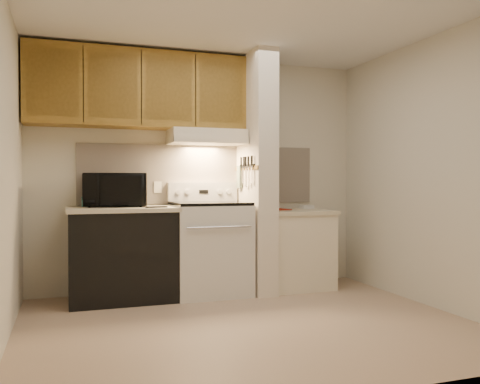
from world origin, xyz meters
name	(u,v)px	position (x,y,z in m)	size (l,w,h in m)	color
floor	(248,324)	(0.00, 0.00, 0.00)	(3.60, 3.60, 0.00)	tan
ceiling	(248,15)	(0.00, 0.00, 2.50)	(3.60, 3.60, 0.00)	white
wall_back	(201,173)	(0.00, 1.50, 1.25)	(3.60, 0.02, 2.50)	beige
wall_left	(4,168)	(-1.80, 0.00, 1.25)	(0.02, 3.00, 2.50)	beige
wall_right	(431,172)	(1.80, 0.00, 1.25)	(0.02, 3.00, 2.50)	beige
backsplash	(202,175)	(0.00, 1.49, 1.24)	(2.60, 0.02, 0.63)	white
range_body	(210,249)	(0.00, 1.16, 0.46)	(0.76, 0.65, 0.92)	silver
oven_window	(219,250)	(0.00, 0.84, 0.50)	(0.50, 0.01, 0.30)	black
oven_handle	(220,227)	(0.00, 0.80, 0.72)	(0.02, 0.02, 0.65)	silver
cooktop	(210,203)	(0.00, 1.16, 0.94)	(0.74, 0.64, 0.03)	black
range_backguard	(203,192)	(0.00, 1.44, 1.05)	(0.76, 0.08, 0.20)	silver
range_display	(204,192)	(0.00, 1.40, 1.05)	(0.10, 0.01, 0.04)	black
range_knob_left_outer	(178,192)	(-0.28, 1.40, 1.05)	(0.05, 0.05, 0.02)	silver
range_knob_left_inner	(187,192)	(-0.18, 1.40, 1.05)	(0.05, 0.05, 0.02)	silver
range_knob_right_inner	(220,192)	(0.18, 1.40, 1.05)	(0.05, 0.05, 0.02)	silver
range_knob_right_outer	(229,192)	(0.28, 1.40, 1.05)	(0.05, 0.05, 0.02)	silver
dishwasher_front	(122,256)	(-0.88, 1.17, 0.43)	(1.00, 0.63, 0.87)	black
left_countertop	(122,209)	(-0.88, 1.17, 0.89)	(1.04, 0.67, 0.04)	beige
spoon_rest	(157,207)	(-0.58, 0.97, 0.92)	(0.20, 0.06, 0.01)	black
teal_jar	(86,202)	(-1.21, 1.39, 0.96)	(0.09, 0.09, 0.10)	#2E6867
outlet	(158,187)	(-0.48, 1.48, 1.10)	(0.08, 0.01, 0.12)	#F3E7C9
microwave	(115,190)	(-0.93, 1.31, 1.08)	(0.60, 0.41, 0.33)	black
partition_pillar	(256,173)	(0.51, 1.15, 1.25)	(0.22, 0.70, 2.50)	#F0E2CB
pillar_trim	(246,168)	(0.39, 1.15, 1.30)	(0.01, 0.70, 0.04)	olive
knife_strip	(247,166)	(0.39, 1.10, 1.32)	(0.02, 0.42, 0.04)	black
knife_blade_a	(252,176)	(0.38, 0.93, 1.22)	(0.01, 0.04, 0.16)	silver
knife_handle_a	(252,161)	(0.38, 0.93, 1.37)	(0.02, 0.02, 0.10)	black
knife_blade_b	(249,177)	(0.38, 1.01, 1.21)	(0.01, 0.04, 0.18)	silver
knife_handle_b	(248,161)	(0.38, 1.03, 1.37)	(0.02, 0.02, 0.10)	black
knife_blade_c	(246,178)	(0.38, 1.10, 1.20)	(0.01, 0.04, 0.20)	silver
knife_handle_c	(246,161)	(0.38, 1.11, 1.37)	(0.02, 0.02, 0.10)	black
knife_blade_d	(243,176)	(0.38, 1.19, 1.22)	(0.01, 0.04, 0.16)	silver
knife_handle_d	(244,162)	(0.38, 1.17, 1.37)	(0.02, 0.02, 0.10)	black
knife_blade_e	(241,177)	(0.38, 1.27, 1.21)	(0.01, 0.04, 0.18)	silver
knife_handle_e	(241,162)	(0.38, 1.26, 1.37)	(0.02, 0.02, 0.10)	black
oven_mitt	(239,177)	(0.38, 1.32, 1.21)	(0.03, 0.10, 0.24)	gray
right_cab_base	(296,251)	(0.97, 1.15, 0.40)	(0.70, 0.60, 0.81)	#F3E7C9
right_countertop	(296,212)	(0.97, 1.15, 0.83)	(0.74, 0.64, 0.04)	beige
red_folder	(277,209)	(0.79, 1.25, 0.85)	(0.21, 0.29, 0.01)	#A3230F
white_box	(307,207)	(1.19, 1.33, 0.87)	(0.14, 0.10, 0.04)	white
range_hood	(206,137)	(0.00, 1.28, 1.62)	(0.78, 0.44, 0.15)	#F3E7C9
hood_lip	(212,140)	(0.00, 1.07, 1.58)	(0.78, 0.04, 0.06)	#F3E7C9
upper_cabinets	(139,90)	(-0.69, 1.32, 2.08)	(2.18, 0.33, 0.77)	olive
cab_door_a	(53,82)	(-1.51, 1.17, 2.08)	(0.46, 0.01, 0.63)	olive
cab_gap_a	(83,84)	(-1.23, 1.16, 2.08)	(0.01, 0.01, 0.73)	black
cab_door_b	(113,85)	(-0.96, 1.17, 2.08)	(0.46, 0.01, 0.63)	olive
cab_gap_b	(141,87)	(-0.69, 1.16, 2.08)	(0.01, 0.01, 0.73)	black
cab_door_c	(169,89)	(-0.42, 1.17, 2.08)	(0.46, 0.01, 0.63)	olive
cab_gap_c	(196,90)	(-0.14, 1.16, 2.08)	(0.01, 0.01, 0.73)	black
cab_door_d	(221,92)	(0.13, 1.17, 2.08)	(0.46, 0.01, 0.63)	olive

